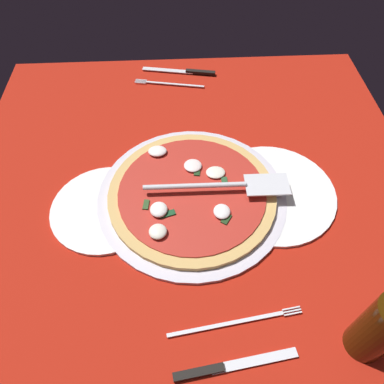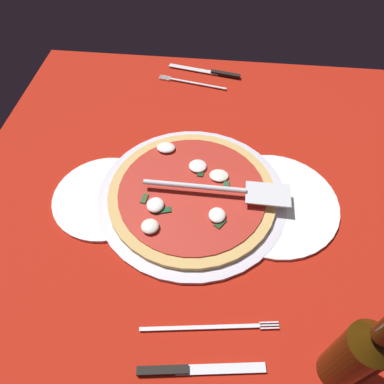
% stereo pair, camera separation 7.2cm
% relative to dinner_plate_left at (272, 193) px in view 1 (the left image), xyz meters
% --- Properties ---
extents(ground_plane, '(0.95, 0.95, 0.01)m').
position_rel_dinner_plate_left_xyz_m(ground_plane, '(0.16, -0.02, -0.01)').
color(ground_plane, '#A51B0E').
extents(checker_pattern, '(0.95, 0.95, 0.00)m').
position_rel_dinner_plate_left_xyz_m(checker_pattern, '(0.16, -0.02, -0.01)').
color(checker_pattern, silver).
rests_on(checker_pattern, ground_plane).
extents(pizza_pan, '(0.37, 0.37, 0.01)m').
position_rel_dinner_plate_left_xyz_m(pizza_pan, '(0.16, 0.00, 0.00)').
color(pizza_pan, silver).
rests_on(pizza_pan, ground_plane).
extents(dinner_plate_left, '(0.25, 0.25, 0.01)m').
position_rel_dinner_plate_left_xyz_m(dinner_plate_left, '(0.00, 0.00, 0.00)').
color(dinner_plate_left, white).
rests_on(dinner_plate_left, ground_plane).
extents(dinner_plate_right, '(0.21, 0.21, 0.01)m').
position_rel_dinner_plate_left_xyz_m(dinner_plate_right, '(0.33, 0.02, 0.00)').
color(dinner_plate_right, white).
rests_on(dinner_plate_right, ground_plane).
extents(pizza, '(0.33, 0.33, 0.03)m').
position_rel_dinner_plate_left_xyz_m(pizza, '(0.16, 0.00, 0.01)').
color(pizza, tan).
rests_on(pizza, pizza_pan).
extents(pizza_server, '(0.28, 0.05, 0.01)m').
position_rel_dinner_plate_left_xyz_m(pizza_server, '(0.10, 0.00, 0.04)').
color(pizza_server, silver).
rests_on(pizza_server, pizza).
extents(place_setting_near, '(0.22, 0.16, 0.01)m').
position_rel_dinner_plate_left_xyz_m(place_setting_near, '(0.18, -0.40, -0.00)').
color(place_setting_near, white).
rests_on(place_setting_near, ground_plane).
extents(place_setting_far, '(0.22, 0.16, 0.01)m').
position_rel_dinner_plate_left_xyz_m(place_setting_far, '(0.12, 0.29, -0.00)').
color(place_setting_far, silver).
rests_on(place_setting_far, ground_plane).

